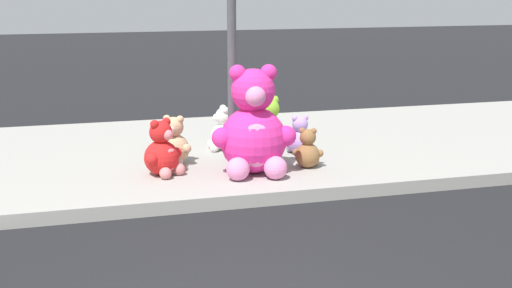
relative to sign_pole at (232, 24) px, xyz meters
The scene contains 9 objects.
sidewalk 2.19m from the sign_pole, 141.29° to the left, with size 28.00×4.40×0.15m, color #9E9B93.
sign_pole is the anchor object (origin of this frame).
plush_pink_large 1.33m from the sign_pole, 79.64° to the right, with size 0.98×0.88×1.28m.
plush_white 1.60m from the sign_pole, 87.33° to the left, with size 0.40×0.46×0.60m.
plush_lavender 1.77m from the sign_pole, ahead, with size 0.40×0.35×0.52m.
plush_red 1.75m from the sign_pole, 157.58° to the right, with size 0.47×0.48×0.67m.
plush_brown 1.78m from the sign_pole, 32.02° to the right, with size 0.35×0.35×0.49m.
plush_tan 1.63m from the sign_pole, behind, with size 0.43×0.44×0.61m.
plush_lime 1.67m from the sign_pole, 43.72° to the left, with size 0.51×0.50×0.70m.
Camera 1 is at (-1.02, -3.85, 2.35)m, focal length 49.18 mm.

